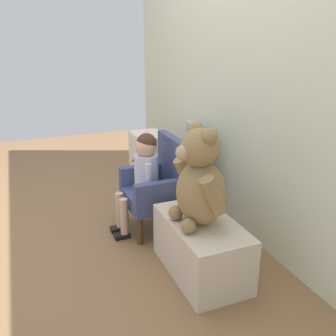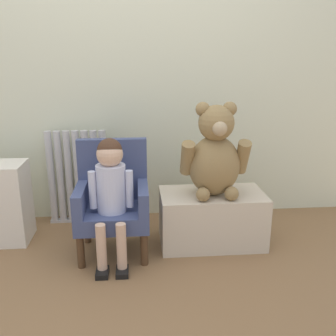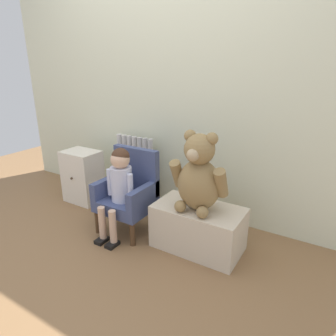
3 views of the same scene
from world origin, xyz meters
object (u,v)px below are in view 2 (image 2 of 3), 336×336
(radiator, at_px, (78,178))
(child_figure, at_px, (111,183))
(child_armchair, at_px, (113,199))
(large_teddy_bear, at_px, (215,155))
(low_bench, at_px, (212,218))

(radiator, xyz_separation_m, child_figure, (0.27, -0.56, 0.14))
(radiator, xyz_separation_m, child_armchair, (0.27, -0.45, -0.00))
(radiator, bearing_deg, child_armchair, -58.61)
(radiator, distance_m, large_teddy_bear, 1.03)
(child_armchair, xyz_separation_m, child_figure, (-0.00, -0.11, 0.14))
(radiator, bearing_deg, low_bench, -24.48)
(radiator, height_order, low_bench, radiator)
(radiator, relative_size, child_armchair, 0.99)
(child_armchair, distance_m, child_figure, 0.18)
(low_bench, bearing_deg, radiator, 155.52)
(child_figure, relative_size, large_teddy_bear, 1.27)
(child_armchair, height_order, large_teddy_bear, large_teddy_bear)
(radiator, distance_m, child_figure, 0.63)
(low_bench, bearing_deg, child_figure, -166.58)
(child_figure, relative_size, low_bench, 1.11)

